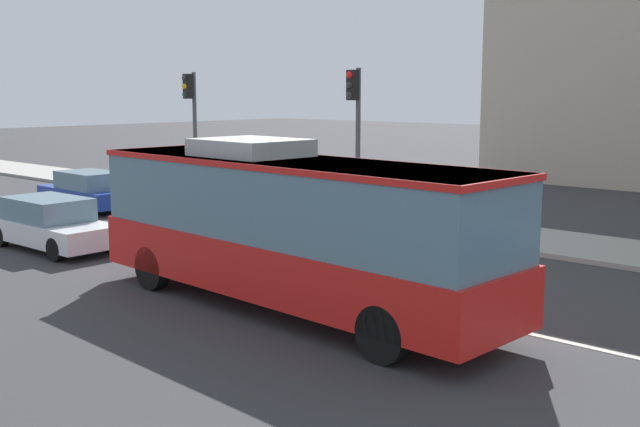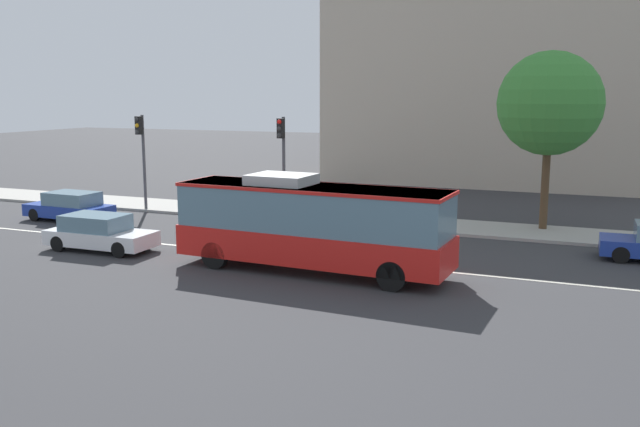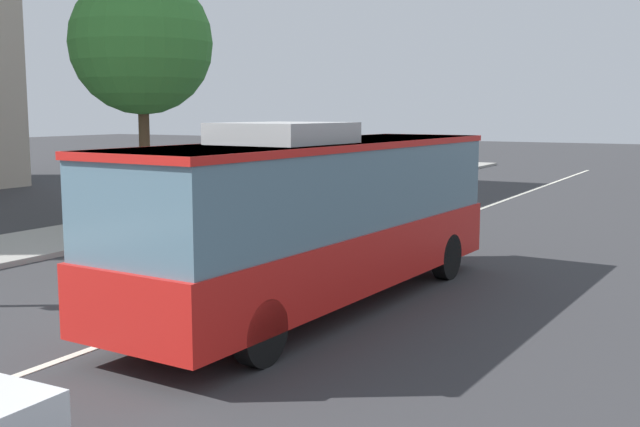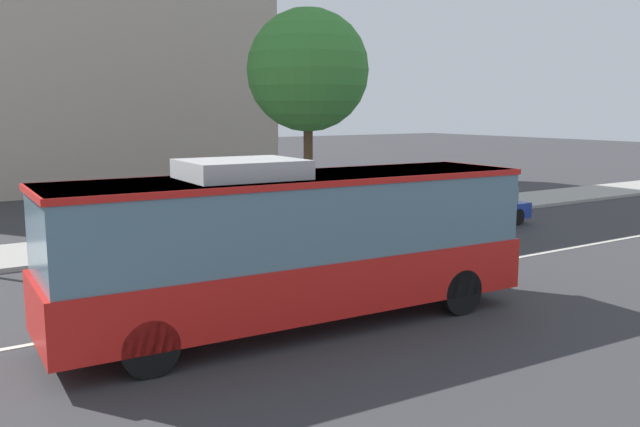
# 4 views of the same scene
# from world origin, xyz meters

# --- Properties ---
(ground_plane) EXTENTS (160.00, 160.00, 0.00)m
(ground_plane) POSITION_xyz_m (0.00, 0.00, 0.00)
(ground_plane) COLOR #333335
(sidewalk_kerb) EXTENTS (80.00, 3.56, 0.14)m
(sidewalk_kerb) POSITION_xyz_m (0.00, 8.13, 0.07)
(sidewalk_kerb) COLOR #9E9B93
(sidewalk_kerb) RESTS_ON ground_plane
(lane_centre_line) EXTENTS (76.00, 0.16, 0.01)m
(lane_centre_line) POSITION_xyz_m (0.00, 0.00, 0.01)
(lane_centre_line) COLOR silver
(lane_centre_line) RESTS_ON ground_plane
(transit_bus) EXTENTS (10.11, 2.99, 3.46)m
(transit_bus) POSITION_xyz_m (0.98, -1.77, 1.81)
(transit_bus) COLOR red
(transit_bus) RESTS_ON ground_plane
(sedan_blue_ahead) EXTENTS (4.55, 1.93, 1.46)m
(sedan_blue_ahead) POSITION_xyz_m (12.85, 4.64, 0.72)
(sedan_blue_ahead) COLOR #1E3899
(sedan_blue_ahead) RESTS_ON ground_plane
(street_tree_kerbside_left) EXTENTS (4.69, 4.69, 8.22)m
(street_tree_kerbside_left) POSITION_xyz_m (8.08, 9.01, 5.86)
(street_tree_kerbside_left) COLOR #4C3823
(street_tree_kerbside_left) RESTS_ON ground_plane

